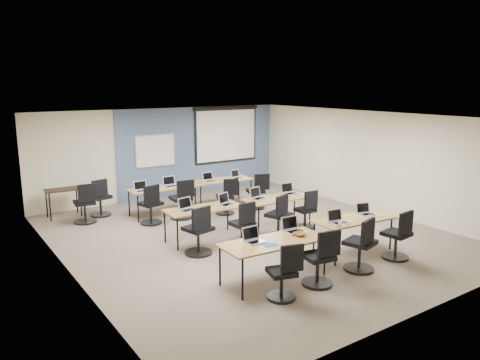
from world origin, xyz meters
TOP-DOWN VIEW (x-y plane):
  - floor at (0.00, 0.00)m, footprint 8.00×9.00m
  - ceiling at (0.00, 0.00)m, footprint 8.00×9.00m
  - wall_back at (0.00, 4.50)m, footprint 8.00×0.04m
  - wall_front at (0.00, -4.50)m, footprint 8.00×0.04m
  - wall_left at (-4.00, 0.00)m, footprint 0.04×9.00m
  - wall_right at (4.00, 0.00)m, footprint 0.04×9.00m
  - blue_accent_panel at (1.25, 4.47)m, footprint 5.50×0.04m
  - whiteboard at (-0.30, 4.43)m, footprint 1.28×0.03m
  - projector_screen at (2.20, 4.41)m, footprint 2.40×0.10m
  - training_table_front_left at (-1.10, -2.28)m, footprint 1.93×0.80m
  - training_table_front_right at (1.10, -2.12)m, footprint 1.74×0.72m
  - training_table_mid_left at (-1.01, 0.32)m, footprint 1.75×0.73m
  - training_table_mid_right at (0.92, 0.12)m, footprint 1.69×0.70m
  - training_table_back_left at (-0.91, 2.69)m, footprint 1.75×0.73m
  - training_table_back_right at (0.91, 2.69)m, footprint 1.79×0.75m
  - laptop_0 at (-1.43, -2.12)m, footprint 0.34×0.29m
  - mouse_0 at (-1.20, -2.35)m, footprint 0.07×0.10m
  - task_chair_0 at (-1.43, -2.97)m, footprint 0.48×0.47m
  - laptop_1 at (-0.48, -2.06)m, footprint 0.36×0.30m
  - mouse_1 at (-0.32, -2.28)m, footprint 0.06×0.09m
  - task_chair_1 at (-0.59, -2.91)m, footprint 0.54×0.54m
  - laptop_2 at (0.60, -2.15)m, footprint 0.34×0.29m
  - mouse_2 at (0.86, -2.26)m, footprint 0.07×0.10m
  - task_chair_2 at (0.48, -2.88)m, footprint 0.58×0.57m
  - laptop_3 at (1.53, -2.05)m, footprint 0.31×0.26m
  - mouse_3 at (1.66, -2.29)m, footprint 0.06×0.10m
  - task_chair_3 at (1.55, -2.87)m, footprint 0.53×0.53m
  - laptop_4 at (-1.41, 0.36)m, footprint 0.35×0.30m
  - mouse_4 at (-1.13, 0.11)m, footprint 0.08×0.11m
  - task_chair_4 at (-1.57, -0.45)m, footprint 0.57×0.57m
  - laptop_5 at (-0.47, 0.28)m, footprint 0.34×0.29m
  - mouse_5 at (-0.30, 0.15)m, footprint 0.07×0.10m
  - task_chair_5 at (-0.54, -0.53)m, footprint 0.51×0.51m
  - laptop_6 at (0.46, 0.32)m, footprint 0.35×0.30m
  - mouse_6 at (0.71, 0.02)m, footprint 0.08×0.10m
  - task_chair_6 at (0.44, -0.53)m, footprint 0.57×0.55m
  - laptop_7 at (1.42, 0.29)m, footprint 0.35×0.30m
  - mouse_7 at (1.64, 0.06)m, footprint 0.06×0.09m
  - task_chair_7 at (1.42, -0.36)m, footprint 0.46×0.46m
  - laptop_8 at (-1.51, 2.63)m, footprint 0.33×0.28m
  - mouse_8 at (-1.33, 2.53)m, footprint 0.09×0.11m
  - task_chair_8 at (-1.52, 2.05)m, footprint 0.54×0.54m
  - laptop_9 at (-0.65, 2.74)m, footprint 0.35×0.30m
  - mouse_9 at (-0.43, 2.57)m, footprint 0.07×0.10m
  - task_chair_9 at (-0.67, 2.05)m, footprint 0.56×0.56m
  - laptop_10 at (0.54, 2.73)m, footprint 0.32×0.27m
  - mouse_10 at (0.69, 2.57)m, footprint 0.07×0.10m
  - task_chair_10 at (0.51, 1.77)m, footprint 0.52×0.49m
  - laptop_11 at (1.41, 2.63)m, footprint 0.31×0.26m
  - mouse_11 at (1.59, 2.44)m, footprint 0.07×0.10m
  - task_chair_11 at (1.52, 1.77)m, footprint 0.54×0.52m
  - blue_mousepad at (-1.29, -2.41)m, footprint 0.27×0.23m
  - snack_bowl at (-0.54, -2.32)m, footprint 0.24×0.24m
  - snack_plate at (0.56, -2.27)m, footprint 0.20×0.20m
  - coffee_cup at (0.48, -2.32)m, footprint 0.09×0.09m
  - utility_table at (-3.13, 3.93)m, footprint 0.89×0.49m
  - spare_chair_a at (-2.32, 3.46)m, footprint 0.53×0.53m
  - spare_chair_b at (-2.83, 3.06)m, footprint 0.55×0.55m

SIDE VIEW (x-z plane):
  - floor at x=0.00m, z-range -0.01..0.01m
  - task_chair_7 at x=1.42m, z-range -0.09..0.86m
  - task_chair_0 at x=-1.43m, z-range -0.09..0.87m
  - task_chair_10 at x=0.51m, z-range -0.09..0.89m
  - task_chair_5 at x=-0.54m, z-range -0.09..0.90m
  - task_chair_11 at x=1.52m, z-range -0.09..0.91m
  - spare_chair_a at x=-2.32m, z-range -0.09..0.92m
  - task_chair_3 at x=1.55m, z-range -0.09..0.92m
  - task_chair_8 at x=-1.52m, z-range -0.09..0.93m
  - task_chair_1 at x=-0.59m, z-range -0.09..0.93m
  - task_chair_6 at x=0.44m, z-range -0.09..0.94m
  - spare_chair_b at x=-2.83m, z-range -0.09..0.94m
  - task_chair_9 at x=-0.67m, z-range -0.09..0.95m
  - task_chair_4 at x=-1.57m, z-range -0.09..0.95m
  - task_chair_2 at x=0.48m, z-range -0.09..0.96m
  - utility_table at x=-3.13m, z-range 0.28..1.03m
  - training_table_mid_right at x=0.92m, z-range 0.32..1.05m
  - training_table_front_right at x=1.10m, z-range 0.32..1.05m
  - training_table_mid_left at x=-1.01m, z-range 0.32..1.05m
  - training_table_back_left at x=-0.91m, z-range 0.32..1.05m
  - training_table_back_right at x=0.91m, z-range 0.32..1.05m
  - training_table_front_left at x=-1.10m, z-range 0.32..1.05m
  - blue_mousepad at x=-1.29m, z-range 0.73..0.74m
  - snack_plate at x=0.56m, z-range 0.73..0.74m
  - mouse_5 at x=-0.30m, z-range 0.73..0.76m
  - mouse_2 at x=0.86m, z-range 0.73..0.76m
  - mouse_10 at x=0.69m, z-range 0.73..0.76m
  - mouse_1 at x=-0.32m, z-range 0.73..0.76m
  - mouse_0 at x=-1.20m, z-range 0.73..0.76m
  - mouse_6 at x=0.71m, z-range 0.73..0.76m
  - mouse_7 at x=1.64m, z-range 0.73..0.76m
  - mouse_11 at x=1.59m, z-range 0.73..0.76m
  - mouse_9 at x=-0.43m, z-range 0.73..0.76m
  - mouse_3 at x=1.66m, z-range 0.72..0.76m
  - mouse_4 at x=-1.13m, z-range 0.72..0.76m
  - mouse_8 at x=-1.33m, z-range 0.72..0.76m
  - snack_bowl at x=-0.54m, z-range 0.73..0.79m
  - coffee_cup at x=0.48m, z-range 0.74..0.81m
  - laptop_3 at x=1.53m, z-range 0.67..0.91m
  - laptop_11 at x=1.41m, z-range 0.67..0.91m
  - laptop_10 at x=0.54m, z-range 0.67..0.91m
  - laptop_8 at x=-1.51m, z-range 0.67..0.92m
  - laptop_5 at x=-0.47m, z-range 0.67..0.92m
  - laptop_0 at x=-1.43m, z-range 0.67..0.92m
  - laptop_2 at x=0.60m, z-range 0.66..0.92m
  - laptop_7 at x=1.42m, z-range 0.66..0.93m
  - laptop_9 at x=-0.65m, z-range 0.66..0.93m
  - laptop_6 at x=0.46m, z-range 0.66..0.93m
  - laptop_4 at x=-1.41m, z-range 0.66..0.93m
  - laptop_1 at x=-0.48m, z-range 0.66..0.93m
  - wall_back at x=0.00m, z-range 0.00..2.70m
  - wall_front at x=0.00m, z-range 0.00..2.70m
  - wall_left at x=-4.00m, z-range 0.00..2.70m
  - wall_right at x=4.00m, z-range 0.00..2.70m
  - blue_accent_panel at x=1.25m, z-range 0.00..2.70m
  - whiteboard at x=-0.30m, z-range 0.96..1.94m
  - projector_screen at x=2.20m, z-range 0.98..2.80m
  - ceiling at x=0.00m, z-range 2.69..2.71m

